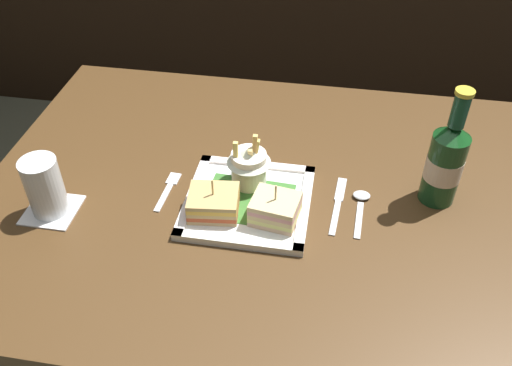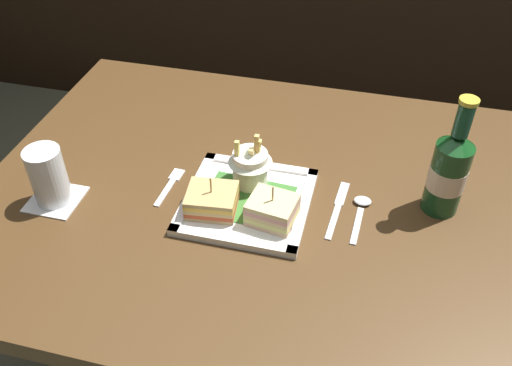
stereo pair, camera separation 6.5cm
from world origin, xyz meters
name	(u,v)px [view 1 (the left image)]	position (x,y,z in m)	size (l,w,h in m)	color
dining_table	(263,223)	(0.00, 0.00, 0.64)	(1.16, 0.88, 0.73)	#493018
square_plate	(248,202)	(-0.02, -0.04, 0.74)	(0.25, 0.25, 0.02)	white
sandwich_half_left	(214,203)	(-0.08, -0.08, 0.77)	(0.10, 0.09, 0.08)	tan
sandwich_half_right	(275,209)	(0.03, -0.08, 0.77)	(0.10, 0.09, 0.08)	#E3B48B
fries_cup	(249,163)	(-0.03, 0.01, 0.80)	(0.09, 0.09, 0.12)	white
beer_bottle	(445,161)	(0.34, 0.04, 0.83)	(0.07, 0.07, 0.25)	#194421
drink_coaster	(52,210)	(-0.40, -0.13, 0.74)	(0.10, 0.10, 0.00)	silver
water_glass	(45,190)	(-0.40, -0.13, 0.79)	(0.07, 0.07, 0.12)	silver
fork	(168,189)	(-0.19, -0.03, 0.74)	(0.03, 0.12, 0.00)	silver
knife	(338,203)	(0.15, -0.01, 0.74)	(0.03, 0.17, 0.00)	silver
spoon	(361,202)	(0.20, 0.00, 0.74)	(0.04, 0.13, 0.01)	silver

